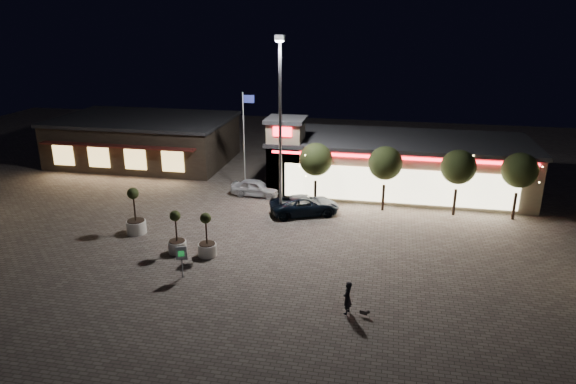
% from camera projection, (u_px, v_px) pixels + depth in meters
% --- Properties ---
extents(ground, '(90.00, 90.00, 0.00)m').
position_uv_depth(ground, '(217.00, 267.00, 29.14)').
color(ground, '#6F645A').
rests_on(ground, ground).
extents(retail_building, '(20.40, 8.40, 6.10)m').
position_uv_depth(retail_building, '(392.00, 164.00, 41.30)').
color(retail_building, tan).
rests_on(retail_building, ground).
extents(restaurant_building, '(16.40, 11.00, 4.30)m').
position_uv_depth(restaurant_building, '(145.00, 139.00, 49.55)').
color(restaurant_building, '#382D23').
rests_on(restaurant_building, ground).
extents(floodlight_pole, '(0.60, 0.40, 12.38)m').
position_uv_depth(floodlight_pole, '(280.00, 119.00, 33.88)').
color(floodlight_pole, gray).
rests_on(floodlight_pole, ground).
extents(flagpole, '(0.95, 0.10, 8.00)m').
position_uv_depth(flagpole, '(245.00, 134.00, 39.99)').
color(flagpole, white).
rests_on(flagpole, ground).
extents(string_tree_a, '(2.42, 2.42, 4.79)m').
position_uv_depth(string_tree_a, '(316.00, 160.00, 37.42)').
color(string_tree_a, '#332319').
rests_on(string_tree_a, ground).
extents(string_tree_b, '(2.42, 2.42, 4.79)m').
position_uv_depth(string_tree_b, '(385.00, 163.00, 36.49)').
color(string_tree_b, '#332319').
rests_on(string_tree_b, ground).
extents(string_tree_c, '(2.42, 2.42, 4.79)m').
position_uv_depth(string_tree_c, '(458.00, 167.00, 35.56)').
color(string_tree_c, '#332319').
rests_on(string_tree_c, ground).
extents(string_tree_d, '(2.42, 2.42, 4.79)m').
position_uv_depth(string_tree_d, '(520.00, 170.00, 34.82)').
color(string_tree_d, '#332319').
rests_on(string_tree_d, ground).
extents(pickup_truck, '(5.45, 4.06, 1.38)m').
position_uv_depth(pickup_truck, '(305.00, 205.00, 36.65)').
color(pickup_truck, black).
rests_on(pickup_truck, ground).
extents(white_sedan, '(3.97, 1.80, 1.32)m').
position_uv_depth(white_sedan, '(256.00, 188.00, 40.43)').
color(white_sedan, silver).
rests_on(white_sedan, ground).
extents(pedestrian, '(0.56, 0.70, 1.67)m').
position_uv_depth(pedestrian, '(347.00, 298.00, 24.38)').
color(pedestrian, black).
rests_on(pedestrian, ground).
extents(dog, '(0.49, 0.25, 0.26)m').
position_uv_depth(dog, '(365.00, 312.00, 24.26)').
color(dog, '#59514C').
rests_on(dog, ground).
extents(planter_left, '(1.28, 1.28, 3.14)m').
position_uv_depth(planter_left, '(136.00, 219.00, 33.36)').
color(planter_left, silver).
rests_on(planter_left, ground).
extents(planter_mid, '(1.09, 1.09, 2.69)m').
position_uv_depth(planter_mid, '(177.00, 240.00, 30.67)').
color(planter_mid, silver).
rests_on(planter_mid, ground).
extents(planter_right, '(1.10, 1.10, 2.71)m').
position_uv_depth(planter_right, '(207.00, 243.00, 30.28)').
color(planter_right, silver).
rests_on(planter_right, ground).
extents(valet_sign, '(0.59, 0.24, 1.82)m').
position_uv_depth(valet_sign, '(182.00, 256.00, 27.59)').
color(valet_sign, gray).
rests_on(valet_sign, ground).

